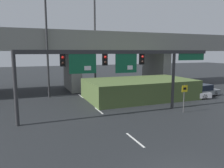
{
  "coord_description": "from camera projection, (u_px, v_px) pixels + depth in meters",
  "views": [
    {
      "loc": [
        -6.07,
        -6.36,
        5.47
      ],
      "look_at": [
        0.0,
        9.15,
        2.99
      ],
      "focal_mm": 35.0,
      "sensor_mm": 36.0,
      "label": 1
    }
  ],
  "objects": [
    {
      "name": "lane_markings",
      "position": [
        99.0,
        111.0,
        20.38
      ],
      "size": [
        0.14,
        31.63,
        0.01
      ],
      "color": "silver",
      "rests_on": "ground"
    },
    {
      "name": "signal_gantry",
      "position": [
        118.0,
        62.0,
        18.49
      ],
      "size": [
        17.6,
        0.44,
        5.6
      ],
      "color": "#2D2D30",
      "rests_on": "ground"
    },
    {
      "name": "speed_limit_sign",
      "position": [
        184.0,
        94.0,
        19.55
      ],
      "size": [
        0.6,
        0.11,
        2.55
      ],
      "color": "#4C4C4C",
      "rests_on": "ground"
    },
    {
      "name": "highway_light_pole_near",
      "position": [
        95.0,
        32.0,
        28.07
      ],
      "size": [
        0.7,
        0.36,
        15.16
      ],
      "color": "#2D2D30",
      "rests_on": "ground"
    },
    {
      "name": "highway_light_pole_far",
      "position": [
        47.0,
        37.0,
        25.37
      ],
      "size": [
        0.7,
        0.36,
        13.61
      ],
      "color": "#2D2D30",
      "rests_on": "ground"
    },
    {
      "name": "overpass_bridge",
      "position": [
        71.0,
        49.0,
        30.96
      ],
      "size": [
        49.6,
        8.19,
        8.14
      ],
      "color": "gray",
      "rests_on": "ground"
    },
    {
      "name": "grass_embankment",
      "position": [
        139.0,
        89.0,
        25.85
      ],
      "size": [
        12.37,
        7.13,
        2.22
      ],
      "color": "#4C6033",
      "rests_on": "ground"
    },
    {
      "name": "parked_sedan_near_right",
      "position": [
        189.0,
        93.0,
        25.42
      ],
      "size": [
        4.92,
        2.45,
        1.46
      ],
      "rotation": [
        0.0,
        0.0,
        -0.14
      ],
      "color": "silver",
      "rests_on": "ground"
    },
    {
      "name": "parked_sedan_mid_right",
      "position": [
        202.0,
        91.0,
        26.97
      ],
      "size": [
        4.75,
        2.36,
        1.45
      ],
      "rotation": [
        0.0,
        0.0,
        0.14
      ],
      "color": "gray",
      "rests_on": "ground"
    }
  ]
}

